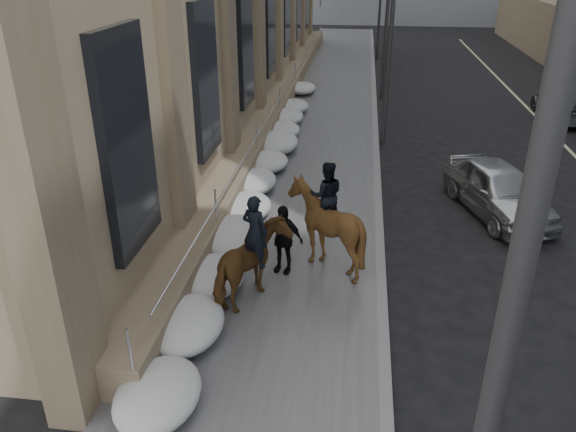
# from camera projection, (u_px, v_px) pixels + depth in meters

# --- Properties ---
(ground) EXTENTS (140.00, 140.00, 0.00)m
(ground) POSITION_uv_depth(u_px,v_px,m) (257.00, 348.00, 11.68)
(ground) COLOR black
(ground) RESTS_ON ground
(sidewalk) EXTENTS (5.00, 80.00, 0.12)m
(sidewalk) POSITION_uv_depth(u_px,v_px,m) (305.00, 173.00, 20.60)
(sidewalk) COLOR #4A4A4C
(sidewalk) RESTS_ON ground
(curb) EXTENTS (0.24, 80.00, 0.12)m
(curb) POSITION_uv_depth(u_px,v_px,m) (377.00, 176.00, 20.29)
(curb) COLOR slate
(curb) RESTS_ON ground
(streetlight_near) EXTENTS (1.71, 0.24, 8.00)m
(streetlight_near) POSITION_uv_depth(u_px,v_px,m) (469.00, 403.00, 4.02)
(streetlight_near) COLOR #2D2D30
(streetlight_near) RESTS_ON ground
(streetlight_mid) EXTENTS (1.71, 0.24, 8.00)m
(streetlight_mid) POSITION_uv_depth(u_px,v_px,m) (387.00, 31.00, 21.90)
(streetlight_mid) COLOR #2D2D30
(streetlight_mid) RESTS_ON ground
(traffic_signal) EXTENTS (4.10, 0.22, 6.00)m
(traffic_signal) POSITION_uv_depth(u_px,v_px,m) (369.00, 22.00, 29.38)
(traffic_signal) COLOR #2D2D30
(traffic_signal) RESTS_ON ground
(snow_bank) EXTENTS (1.70, 18.10, 0.76)m
(snow_bank) POSITION_uv_depth(u_px,v_px,m) (258.00, 179.00, 18.89)
(snow_bank) COLOR #B8BABE
(snow_bank) RESTS_ON sidewalk
(mounted_horse_left) EXTENTS (1.77, 2.43, 2.60)m
(mounted_horse_left) POSITION_uv_depth(u_px,v_px,m) (251.00, 263.00, 12.59)
(mounted_horse_left) COLOR #503318
(mounted_horse_left) RESTS_ON sidewalk
(mounted_horse_right) EXTENTS (2.11, 2.29, 2.77)m
(mounted_horse_right) POSITION_uv_depth(u_px,v_px,m) (325.00, 223.00, 14.00)
(mounted_horse_right) COLOR #3F2812
(mounted_horse_right) RESTS_ON sidewalk
(pedestrian) EXTENTS (1.13, 0.68, 1.80)m
(pedestrian) POSITION_uv_depth(u_px,v_px,m) (283.00, 239.00, 13.87)
(pedestrian) COLOR black
(pedestrian) RESTS_ON sidewalk
(car_silver) EXTENTS (3.16, 5.05, 1.60)m
(car_silver) POSITION_uv_depth(u_px,v_px,m) (499.00, 189.00, 17.26)
(car_silver) COLOR #A8ABAF
(car_silver) RESTS_ON ground
(car_grey) EXTENTS (1.99, 4.77, 1.38)m
(car_grey) POSITION_uv_depth(u_px,v_px,m) (563.00, 105.00, 26.96)
(car_grey) COLOR #515458
(car_grey) RESTS_ON ground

